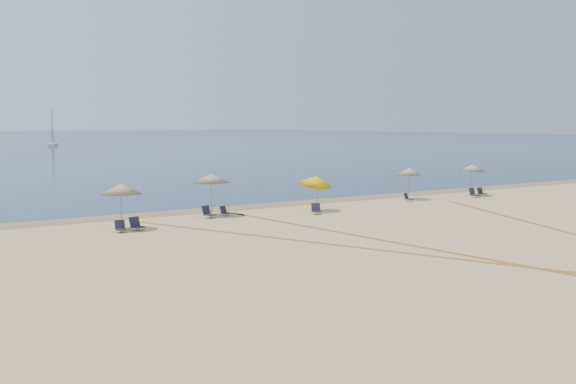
% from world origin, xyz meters
% --- Properties ---
extents(ground, '(160.00, 160.00, 0.00)m').
position_xyz_m(ground, '(0.00, 0.00, 0.00)').
color(ground, tan).
rests_on(ground, ground).
extents(wet_sand, '(500.00, 500.00, 0.00)m').
position_xyz_m(wet_sand, '(0.00, 24.00, 0.00)').
color(wet_sand, olive).
rests_on(wet_sand, ground).
extents(umbrella_1, '(2.14, 2.14, 2.52)m').
position_xyz_m(umbrella_1, '(-11.08, 19.15, 2.17)').
color(umbrella_1, gray).
rests_on(umbrella_1, ground).
extents(umbrella_2, '(2.27, 2.27, 2.65)m').
position_xyz_m(umbrella_2, '(-4.73, 21.27, 2.30)').
color(umbrella_2, gray).
rests_on(umbrella_2, ground).
extents(umbrella_3, '(2.07, 2.14, 2.52)m').
position_xyz_m(umbrella_3, '(1.79, 19.50, 1.99)').
color(umbrella_3, gray).
rests_on(umbrella_3, ground).
extents(umbrella_4, '(1.91, 1.91, 2.41)m').
position_xyz_m(umbrella_4, '(11.33, 21.14, 2.07)').
color(umbrella_4, gray).
rests_on(umbrella_4, ground).
extents(umbrella_5, '(1.98, 1.98, 2.50)m').
position_xyz_m(umbrella_5, '(17.24, 20.38, 2.16)').
color(umbrella_5, gray).
rests_on(umbrella_5, ground).
extents(chair_1, '(0.58, 0.66, 0.63)m').
position_xyz_m(chair_1, '(-11.45, 18.34, 0.28)').
color(chair_1, black).
rests_on(chair_1, ground).
extents(chair_2, '(0.73, 0.81, 0.71)m').
position_xyz_m(chair_2, '(-10.53, 18.51, 0.31)').
color(chair_2, black).
rests_on(chair_2, ground).
extents(chair_3, '(0.81, 0.87, 0.72)m').
position_xyz_m(chair_3, '(-5.29, 20.61, 0.32)').
color(chair_3, black).
rests_on(chair_3, ground).
extents(chair_4, '(0.66, 0.71, 0.59)m').
position_xyz_m(chair_4, '(-4.02, 20.88, 0.26)').
color(chair_4, black).
rests_on(chair_4, ground).
extents(chair_5, '(0.77, 0.82, 0.67)m').
position_xyz_m(chair_5, '(1.08, 18.46, 0.29)').
color(chair_5, black).
rests_on(chair_5, ground).
extents(chair_6, '(0.68, 0.72, 0.60)m').
position_xyz_m(chair_6, '(10.55, 20.38, 0.26)').
color(chair_6, black).
rests_on(chair_6, ground).
extents(chair_7, '(0.65, 0.74, 0.71)m').
position_xyz_m(chair_7, '(16.53, 19.54, 0.31)').
color(chair_7, black).
rests_on(chair_7, ground).
extents(chair_8, '(0.55, 0.64, 0.64)m').
position_xyz_m(chair_8, '(17.80, 19.89, 0.28)').
color(chair_8, black).
rests_on(chair_8, ground).
extents(sailboat_1, '(3.71, 6.23, 9.08)m').
position_xyz_m(sailboat_1, '(17.33, 148.12, 2.74)').
color(sailboat_1, white).
rests_on(sailboat_1, ocean).
extents(tire_tracks, '(49.11, 40.88, 0.00)m').
position_xyz_m(tire_tracks, '(0.68, 8.12, 0.00)').
color(tire_tracks, tan).
rests_on(tire_tracks, ground).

